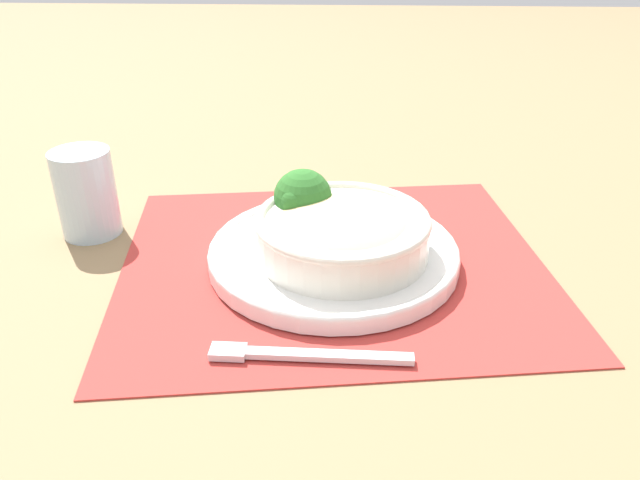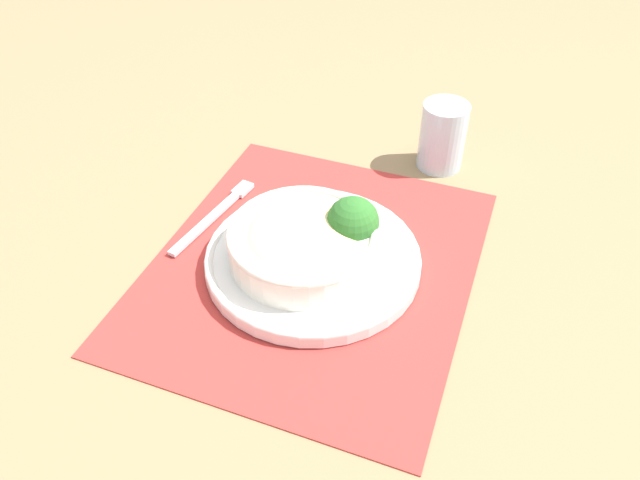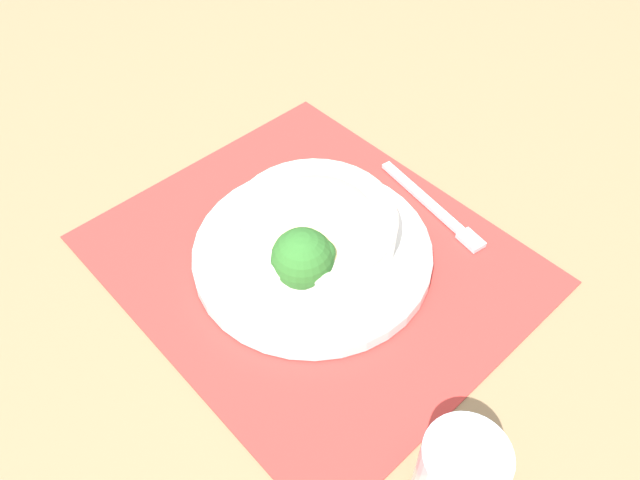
{
  "view_description": "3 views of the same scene",
  "coord_description": "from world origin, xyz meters",
  "px_view_note": "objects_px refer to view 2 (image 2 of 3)",
  "views": [
    {
      "loc": [
        -0.61,
        -0.01,
        0.36
      ],
      "look_at": [
        -0.01,
        0.01,
        0.03
      ],
      "focal_mm": 35.0,
      "sensor_mm": 36.0,
      "label": 1
    },
    {
      "loc": [
        0.29,
        -0.52,
        0.57
      ],
      "look_at": [
        0.0,
        0.01,
        0.04
      ],
      "focal_mm": 35.0,
      "sensor_mm": 36.0,
      "label": 2
    },
    {
      "loc": [
        0.27,
        0.39,
        0.57
      ],
      "look_at": [
        -0.0,
        0.01,
        0.04
      ],
      "focal_mm": 35.0,
      "sensor_mm": 36.0,
      "label": 3
    }
  ],
  "objects_px": {
    "bowl": "(303,241)",
    "broccoli_floret": "(353,222)",
    "water_glass": "(442,139)",
    "fork": "(220,209)"
  },
  "relations": [
    {
      "from": "bowl",
      "to": "fork",
      "type": "relative_size",
      "value": 1.05
    },
    {
      "from": "water_glass",
      "to": "broccoli_floret",
      "type": "bearing_deg",
      "value": -95.61
    },
    {
      "from": "bowl",
      "to": "broccoli_floret",
      "type": "relative_size",
      "value": 2.46
    },
    {
      "from": "water_glass",
      "to": "fork",
      "type": "distance_m",
      "value": 0.36
    },
    {
      "from": "bowl",
      "to": "broccoli_floret",
      "type": "height_order",
      "value": "broccoli_floret"
    },
    {
      "from": "bowl",
      "to": "broccoli_floret",
      "type": "distance_m",
      "value": 0.07
    },
    {
      "from": "water_glass",
      "to": "fork",
      "type": "relative_size",
      "value": 0.58
    },
    {
      "from": "broccoli_floret",
      "to": "water_glass",
      "type": "height_order",
      "value": "water_glass"
    },
    {
      "from": "water_glass",
      "to": "bowl",
      "type": "bearing_deg",
      "value": -103.22
    },
    {
      "from": "broccoli_floret",
      "to": "water_glass",
      "type": "bearing_deg",
      "value": 84.39
    }
  ]
}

